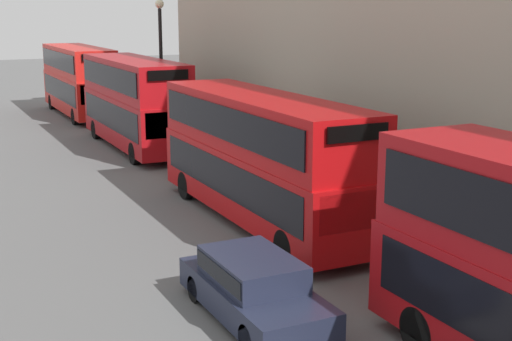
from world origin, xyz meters
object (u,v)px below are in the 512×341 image
(bus_third_in_queue, at_px, (134,100))
(car_hatchback, at_px, (254,286))
(bus_second_in_queue, at_px, (261,153))
(bus_trailing, at_px, (79,78))

(bus_third_in_queue, relative_size, car_hatchback, 2.25)
(car_hatchback, bearing_deg, bus_third_in_queue, 80.52)
(bus_second_in_queue, relative_size, bus_trailing, 1.03)
(car_hatchback, bearing_deg, bus_trailing, 84.06)
(bus_trailing, bearing_deg, bus_third_in_queue, -90.00)
(bus_second_in_queue, bearing_deg, bus_third_in_queue, 90.00)
(bus_trailing, xyz_separation_m, car_hatchback, (-3.40, -32.67, -1.66))
(bus_trailing, bearing_deg, car_hatchback, -95.94)
(bus_second_in_queue, distance_m, car_hatchback, 7.47)
(bus_trailing, height_order, car_hatchback, bus_trailing)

